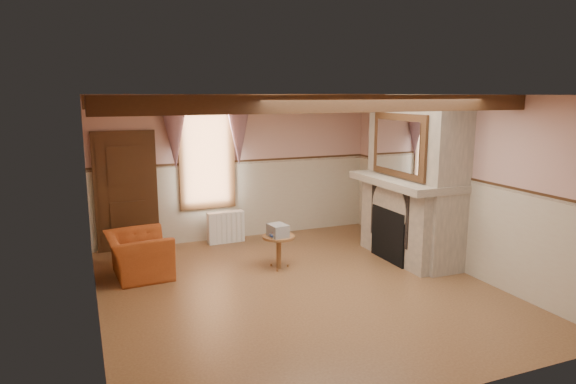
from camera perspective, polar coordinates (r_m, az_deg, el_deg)
name	(u,v)px	position (r m, az deg, el deg)	size (l,w,h in m)	color
floor	(298,288)	(7.66, 1.11, -10.67)	(5.50, 6.00, 0.01)	brown
ceiling	(299,95)	(7.12, 1.20, 10.76)	(5.50, 6.00, 0.01)	silver
wall_back	(237,167)	(10.05, -5.67, 2.76)	(5.50, 0.02, 2.80)	tan
wall_front	(433,257)	(4.75, 15.81, -6.92)	(5.50, 0.02, 2.80)	tan
wall_left	(91,212)	(6.69, -21.02, -2.08)	(0.02, 6.00, 2.80)	tan
wall_right	(454,182)	(8.72, 17.99, 1.01)	(0.02, 6.00, 2.80)	tan
wainscot	(298,239)	(7.42, 1.13, -5.28)	(5.50, 6.00, 1.50)	beige
chair_rail	(298,188)	(7.25, 1.16, 0.43)	(5.50, 6.00, 0.08)	black
firebox	(392,235)	(8.94, 11.45, -4.66)	(0.20, 0.95, 0.90)	black
armchair	(139,255)	(8.38, -16.25, -6.73)	(1.05, 0.92, 0.68)	#994219
side_table	(279,252)	(8.42, -1.03, -6.68)	(0.53, 0.53, 0.55)	brown
book_stack	(278,230)	(8.26, -1.14, -4.30)	(0.26, 0.32, 0.20)	#B7AD8C
radiator	(226,227)	(9.89, -6.93, -3.90)	(0.70, 0.18, 0.60)	white
bowl	(405,175)	(8.91, 12.83, 1.89)	(0.34, 0.34, 0.08)	brown
mantel_clock	(381,166)	(9.52, 10.24, 2.91)	(0.14, 0.24, 0.20)	#32210D
oil_lamp	(393,166)	(9.19, 11.57, 2.83)	(0.11, 0.11, 0.28)	#DA8A3D
candle_red	(420,176)	(8.57, 14.41, 1.73)	(0.06, 0.06, 0.16)	#A61B14
jar_yellow	(426,179)	(8.45, 15.04, 1.43)	(0.06, 0.06, 0.12)	yellow
fireplace	(415,178)	(8.98, 13.94, 1.51)	(0.85, 2.00, 2.80)	gray
mantel	(406,181)	(8.88, 12.99, 1.19)	(1.05, 2.05, 0.12)	gray
overmantel_mirror	(398,145)	(8.70, 12.16, 5.08)	(0.06, 1.44, 1.04)	silver
door	(126,193)	(9.67, -17.53, -0.13)	(1.10, 0.10, 2.10)	black
window	(207,156)	(9.83, -9.01, 3.97)	(1.06, 0.08, 2.02)	white
window_drapes	(207,124)	(9.69, -8.99, 7.43)	(1.30, 0.14, 1.40)	gray
ceiling_beam_front	(340,104)	(6.04, 5.80, 9.72)	(5.50, 0.18, 0.20)	black
ceiling_beam_back	(268,101)	(8.24, -2.18, 10.09)	(5.50, 0.18, 0.20)	black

